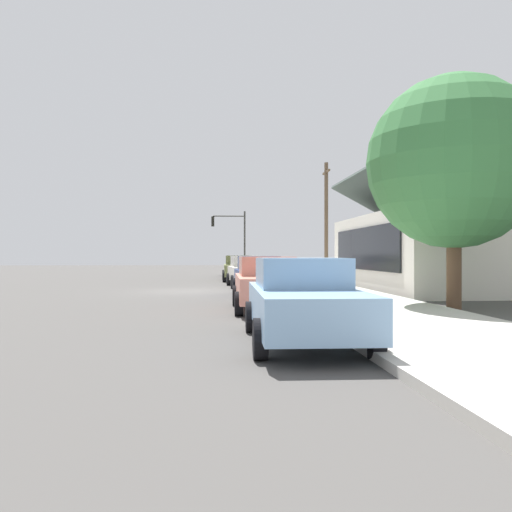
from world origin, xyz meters
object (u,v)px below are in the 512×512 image
(traffic_light_main, at_px, (232,232))
(utility_pole_wooden, at_px, (326,219))
(car_skyblue, at_px, (303,299))
(car_olive, at_px, (239,268))
(car_navy, at_px, (259,275))
(car_coral, at_px, (267,283))
(car_charcoal, at_px, (238,266))
(fire_hydrant_red, at_px, (259,271))
(car_ivory, at_px, (247,271))
(shade_tree, at_px, (454,163))

(traffic_light_main, xyz_separation_m, utility_pole_wooden, (10.17, 5.66, 0.44))
(car_skyblue, height_order, traffic_light_main, traffic_light_main)
(car_skyblue, bearing_deg, car_olive, -178.55)
(car_navy, relative_size, utility_pole_wooden, 0.60)
(traffic_light_main, bearing_deg, car_coral, 0.23)
(car_charcoal, relative_size, fire_hydrant_red, 6.80)
(car_charcoal, xyz_separation_m, fire_hydrant_red, (2.82, 1.34, -0.32))
(car_navy, height_order, fire_hydrant_red, car_navy)
(car_navy, bearing_deg, car_charcoal, 179.15)
(car_ivory, bearing_deg, car_olive, 178.43)
(car_olive, xyz_separation_m, car_coral, (17.66, 0.01, -0.00))
(car_navy, bearing_deg, car_skyblue, -1.73)
(shade_tree, distance_m, utility_pole_wooden, 17.83)
(car_olive, distance_m, utility_pole_wooden, 6.37)
(car_charcoal, distance_m, car_coral, 23.59)
(car_skyblue, xyz_separation_m, fire_hydrant_red, (-26.70, 1.47, -0.32))
(car_olive, relative_size, traffic_light_main, 0.91)
(car_charcoal, distance_m, car_ivory, 12.15)
(car_navy, relative_size, shade_tree, 0.64)
(car_olive, height_order, car_skyblue, same)
(car_olive, distance_m, car_coral, 17.66)
(shade_tree, relative_size, traffic_light_main, 1.36)
(car_ivory, distance_m, fire_hydrant_red, 9.44)
(car_olive, distance_m, car_skyblue, 23.58)
(car_olive, height_order, utility_pole_wooden, utility_pole_wooden)
(car_coral, relative_size, shade_tree, 0.65)
(car_navy, xyz_separation_m, traffic_light_main, (-22.17, -0.35, 2.68))
(car_ivory, xyz_separation_m, fire_hydrant_red, (-9.33, 1.41, -0.32))
(car_coral, bearing_deg, fire_hydrant_red, 176.62)
(car_navy, distance_m, car_coral, 5.57)
(car_ivory, height_order, car_navy, same)
(car_olive, distance_m, shade_tree, 19.13)
(car_ivory, bearing_deg, car_coral, -3.61)
(car_charcoal, relative_size, utility_pole_wooden, 0.64)
(car_navy, xyz_separation_m, shade_tree, (5.83, 5.41, 3.62))
(utility_pole_wooden, bearing_deg, fire_hydrant_red, -128.68)
(shade_tree, distance_m, traffic_light_main, 28.60)
(car_navy, relative_size, fire_hydrant_red, 6.38)
(car_charcoal, distance_m, utility_pole_wooden, 8.63)
(car_ivory, xyz_separation_m, car_coral, (11.45, -0.14, 0.00))
(car_navy, bearing_deg, car_ivory, -179.96)
(car_navy, xyz_separation_m, fire_hydrant_red, (-15.20, 1.31, -0.32))
(car_skyblue, relative_size, fire_hydrant_red, 6.80)
(car_coral, xyz_separation_m, shade_tree, (0.26, 5.65, 3.62))
(car_charcoal, height_order, car_navy, same)
(utility_pole_wooden, bearing_deg, traffic_light_main, -150.90)
(car_charcoal, distance_m, car_olive, 5.94)
(traffic_light_main, xyz_separation_m, fire_hydrant_red, (6.97, 1.66, -2.99))
(traffic_light_main, relative_size, fire_hydrant_red, 7.32)
(car_navy, relative_size, traffic_light_main, 0.87)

